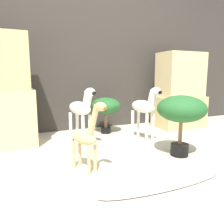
# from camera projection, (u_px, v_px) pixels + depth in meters

# --- Properties ---
(ground_plane) EXTENTS (14.00, 14.00, 0.00)m
(ground_plane) POSITION_uv_depth(u_px,v_px,m) (157.00, 169.00, 1.89)
(ground_plane) COLOR beige
(wall_back) EXTENTS (6.40, 0.08, 2.20)m
(wall_back) POSITION_uv_depth(u_px,v_px,m) (93.00, 56.00, 3.28)
(wall_back) COLOR #38332D
(wall_back) RESTS_ON ground_plane
(rock_pillar_right) EXTENTS (0.75, 0.47, 1.15)m
(rock_pillar_right) POSITION_uv_depth(u_px,v_px,m) (180.00, 93.00, 3.42)
(rock_pillar_right) COLOR #D1B775
(rock_pillar_right) RESTS_ON ground_plane
(zebra_right) EXTENTS (0.21, 0.52, 0.67)m
(zebra_right) POSITION_uv_depth(u_px,v_px,m) (145.00, 107.00, 2.65)
(zebra_right) COLOR white
(zebra_right) RESTS_ON ground_plane
(zebra_left) EXTENTS (0.26, 0.51, 0.67)m
(zebra_left) POSITION_uv_depth(u_px,v_px,m) (81.00, 109.00, 2.51)
(zebra_left) COLOR white
(zebra_left) RESTS_ON ground_plane
(giraffe_figurine) EXTENTS (0.24, 0.41, 0.60)m
(giraffe_figurine) POSITION_uv_depth(u_px,v_px,m) (86.00, 136.00, 1.81)
(giraffe_figurine) COLOR tan
(giraffe_figurine) RESTS_ON ground_plane
(potted_palm_front) EXTENTS (0.41, 0.41, 0.50)m
(potted_palm_front) POSITION_uv_depth(u_px,v_px,m) (106.00, 107.00, 3.04)
(potted_palm_front) COLOR black
(potted_palm_front) RESTS_ON ground_plane
(potted_palm_back) EXTENTS (0.48, 0.48, 0.61)m
(potted_palm_back) POSITION_uv_depth(u_px,v_px,m) (181.00, 111.00, 2.15)
(potted_palm_back) COLOR black
(potted_palm_back) RESTS_ON ground_plane
(surfboard) EXTENTS (1.04, 0.21, 0.07)m
(surfboard) POSITION_uv_depth(u_px,v_px,m) (163.00, 184.00, 1.60)
(surfboard) COLOR silver
(surfboard) RESTS_ON ground_plane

